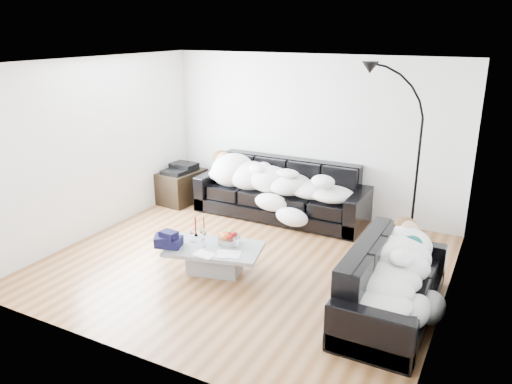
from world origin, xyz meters
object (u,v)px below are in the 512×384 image
at_px(wine_glass_b, 192,235).
at_px(floor_lamp, 417,168).
at_px(shoes, 368,325).
at_px(fruit_bowl, 229,237).
at_px(wine_glass_a, 202,234).
at_px(stereo, 181,168).
at_px(sleeper_back, 280,179).
at_px(candle_right, 204,226).
at_px(coffee_table, 215,259).
at_px(sofa_back, 281,190).
at_px(sleeper_right, 395,262).
at_px(av_cabinet, 182,187).
at_px(sofa_right, 393,281).
at_px(candle_left, 196,227).
at_px(wine_glass_c, 204,241).

xyz_separation_m(wine_glass_b, floor_lamp, (2.36, 2.11, 0.68)).
bearing_deg(wine_glass_b, shoes, -8.22).
xyz_separation_m(fruit_bowl, shoes, (1.98, -0.52, -0.39)).
bearing_deg(floor_lamp, wine_glass_a, -157.68).
height_order(fruit_bowl, stereo, stereo).
distance_m(sleeper_back, wine_glass_b, 2.15).
relative_size(candle_right, stereo, 0.55).
xyz_separation_m(sleeper_back, coffee_table, (0.09, -2.13, -0.48)).
height_order(sofa_back, shoes, sofa_back).
bearing_deg(shoes, sleeper_right, 88.23).
distance_m(candle_right, av_cabinet, 2.40).
relative_size(wine_glass_b, shoes, 0.44).
bearing_deg(sleeper_back, stereo, -176.94).
xyz_separation_m(sofa_right, wine_glass_b, (-2.57, -0.04, 0.04)).
xyz_separation_m(candle_left, av_cabinet, (-1.56, 1.85, -0.20)).
bearing_deg(wine_glass_b, sofa_back, 83.59).
bearing_deg(sleeper_right, candle_right, 84.70).
bearing_deg(wine_glass_b, coffee_table, -0.60).
relative_size(wine_glass_c, av_cabinet, 0.18).
xyz_separation_m(wine_glass_c, floor_lamp, (2.15, 2.17, 0.70)).
bearing_deg(shoes, wine_glass_c, -170.43).
height_order(wine_glass_c, candle_right, candle_right).
distance_m(candle_right, floor_lamp, 3.07).
bearing_deg(coffee_table, sofa_back, 92.29).
bearing_deg(stereo, coffee_table, -42.87).
relative_size(coffee_table, av_cabinet, 1.45).
distance_m(sofa_right, floor_lamp, 2.20).
bearing_deg(candle_right, fruit_bowl, -14.19).
distance_m(sleeper_right, floor_lamp, 2.14).
height_order(sofa_back, av_cabinet, sofa_back).
bearing_deg(av_cabinet, wine_glass_c, -42.37).
bearing_deg(wine_glass_b, stereo, 128.90).
relative_size(sleeper_back, fruit_bowl, 8.18).
bearing_deg(candle_right, stereo, 133.04).
bearing_deg(wine_glass_a, sleeper_back, 85.72).
bearing_deg(candle_left, wine_glass_b, -67.84).
relative_size(sofa_right, fruit_bowl, 6.79).
distance_m(sleeper_right, fruit_bowl, 2.13).
relative_size(sofa_back, wine_glass_b, 15.37).
relative_size(wine_glass_a, stereo, 0.42).
bearing_deg(sofa_right, candle_right, 84.70).
height_order(sofa_back, stereo, sofa_back).
distance_m(coffee_table, wine_glass_c, 0.28).
distance_m(sleeper_right, wine_glass_b, 2.57).
bearing_deg(sleeper_right, wine_glass_c, 92.47).
bearing_deg(sofa_right, wine_glass_b, 90.99).
xyz_separation_m(candle_left, floor_lamp, (2.44, 1.93, 0.64)).
bearing_deg(stereo, av_cabinet, -86.97).
relative_size(sleeper_back, wine_glass_b, 13.00).
bearing_deg(wine_glass_c, wine_glass_a, 131.04).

